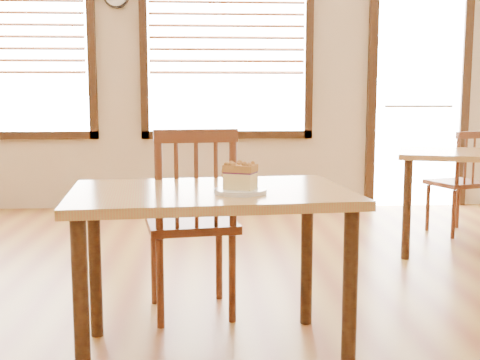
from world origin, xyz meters
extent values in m
plane|color=#C3AD8E|center=(0.00, 4.00, 1.50)|extent=(7.00, 0.00, 7.00)
cube|color=white|center=(-1.90, 3.98, 1.70)|extent=(1.60, 0.02, 1.80)
cube|color=#38230F|center=(-1.90, 3.97, 0.76)|extent=(1.76, 0.06, 0.08)
cube|color=#38230F|center=(-1.06, 3.97, 1.70)|extent=(0.08, 0.06, 1.96)
cube|color=#954622|center=(-1.90, 3.94, 2.09)|extent=(1.56, 0.05, 0.03)
cube|color=#954622|center=(-1.90, 3.94, 1.97)|extent=(1.56, 0.05, 0.03)
cube|color=#954622|center=(-1.90, 3.94, 1.86)|extent=(1.56, 0.05, 0.03)
cube|color=#954622|center=(-1.90, 3.94, 1.74)|extent=(1.56, 0.05, 0.03)
cube|color=#954622|center=(-1.90, 3.94, 1.63)|extent=(1.56, 0.05, 0.03)
cube|color=#954622|center=(-1.90, 3.94, 1.51)|extent=(1.56, 0.05, 0.03)
cube|color=#954622|center=(-1.90, 3.94, 1.39)|extent=(1.56, 0.05, 0.03)
cube|color=white|center=(0.30, 3.98, 1.70)|extent=(1.60, 0.02, 1.80)
cube|color=#38230F|center=(0.30, 3.97, 0.76)|extent=(1.76, 0.06, 0.08)
cube|color=#38230F|center=(-0.54, 3.97, 1.70)|extent=(0.08, 0.06, 1.96)
cube|color=#38230F|center=(1.14, 3.97, 1.70)|extent=(0.08, 0.06, 1.96)
cube|color=#954622|center=(0.30, 3.94, 2.09)|extent=(1.56, 0.05, 0.03)
cube|color=#954622|center=(0.30, 3.94, 1.97)|extent=(1.56, 0.05, 0.03)
cube|color=#954622|center=(0.30, 3.94, 1.86)|extent=(1.56, 0.05, 0.03)
cube|color=#954622|center=(0.30, 3.94, 1.74)|extent=(1.56, 0.05, 0.03)
cube|color=#954622|center=(0.30, 3.94, 1.63)|extent=(1.56, 0.05, 0.03)
cube|color=#954622|center=(0.30, 3.94, 1.51)|extent=(1.56, 0.05, 0.03)
cube|color=#954622|center=(0.30, 3.94, 1.39)|extent=(1.56, 0.05, 0.03)
cube|color=white|center=(2.30, 3.98, 1.10)|extent=(0.90, 0.02, 2.20)
cube|color=#38230F|center=(1.80, 3.97, 1.10)|extent=(0.09, 0.06, 2.20)
cube|color=#38230F|center=(2.79, 3.97, 1.10)|extent=(0.09, 0.06, 2.20)
cylinder|color=#B2B2B7|center=(2.30, 3.96, 1.05)|extent=(0.72, 0.03, 0.03)
cube|color=#A78740|center=(0.10, 0.30, 0.73)|extent=(1.25, 0.90, 0.04)
cylinder|color=#38230F|center=(-0.38, -0.08, 0.35)|extent=(0.06, 0.06, 0.71)
cylinder|color=#38230F|center=(0.65, 0.03, 0.35)|extent=(0.06, 0.06, 0.71)
cylinder|color=#38230F|center=(-0.45, 0.56, 0.35)|extent=(0.06, 0.06, 0.71)
cylinder|color=#38230F|center=(0.59, 0.67, 0.35)|extent=(0.06, 0.06, 0.71)
cube|color=#5C2E19|center=(0.00, 0.86, 0.48)|extent=(0.52, 0.52, 0.04)
cylinder|color=#5C2E19|center=(0.15, 1.07, 0.22)|extent=(0.04, 0.04, 0.46)
cylinder|color=#5C2E19|center=(-0.21, 1.01, 0.22)|extent=(0.04, 0.04, 0.46)
cylinder|color=#5C2E19|center=(0.21, 0.71, 0.22)|extent=(0.04, 0.04, 0.46)
cylinder|color=#5C2E19|center=(-0.15, 0.65, 0.22)|extent=(0.04, 0.04, 0.46)
cylinder|color=#5C2E19|center=(0.22, 0.69, 0.73)|extent=(0.04, 0.04, 0.49)
cylinder|color=#5C2E19|center=(-0.14, 0.63, 0.73)|extent=(0.04, 0.04, 0.49)
cube|color=#5C2E19|center=(0.04, 0.66, 0.96)|extent=(0.41, 0.11, 0.06)
cylinder|color=#5C2E19|center=(0.13, 0.67, 0.72)|extent=(0.02, 0.02, 0.43)
cylinder|color=#5C2E19|center=(0.04, 0.66, 0.72)|extent=(0.02, 0.02, 0.43)
cylinder|color=#5C2E19|center=(-0.06, 0.64, 0.72)|extent=(0.02, 0.02, 0.43)
cylinder|color=#38230F|center=(1.50, 1.85, 0.35)|extent=(0.06, 0.06, 0.71)
cylinder|color=#38230F|center=(1.71, 2.47, 0.35)|extent=(0.06, 0.06, 0.71)
cube|color=#5C2E19|center=(2.19, 2.65, 0.43)|extent=(0.50, 0.50, 0.04)
cylinder|color=#5C2E19|center=(2.29, 2.85, 0.19)|extent=(0.03, 0.03, 0.41)
cylinder|color=#5C2E19|center=(1.99, 2.75, 0.19)|extent=(0.03, 0.03, 0.41)
cylinder|color=#5C2E19|center=(2.09, 2.45, 0.19)|extent=(0.03, 0.03, 0.41)
cylinder|color=#5C2E19|center=(2.09, 2.43, 0.64)|extent=(0.03, 0.03, 0.44)
cube|color=#5C2E19|center=(2.24, 2.48, 0.84)|extent=(0.35, 0.15, 0.06)
cylinder|color=#5C2E19|center=(2.24, 2.48, 0.63)|extent=(0.02, 0.02, 0.38)
cylinder|color=#5C2E19|center=(2.16, 2.45, 0.63)|extent=(0.02, 0.02, 0.38)
cylinder|color=white|center=(0.23, 0.19, 0.76)|extent=(0.22, 0.22, 0.02)
cylinder|color=white|center=(0.23, 0.19, 0.75)|extent=(0.15, 0.15, 0.01)
cube|color=#EEC786|center=(0.23, 0.19, 0.80)|extent=(0.15, 0.13, 0.07)
cube|color=#411234|center=(0.23, 0.19, 0.84)|extent=(0.15, 0.13, 0.01)
cube|color=#BD7C3B|center=(0.23, 0.19, 0.85)|extent=(0.15, 0.13, 0.03)
sphere|color=#BD7C3B|center=(0.21, 0.16, 0.87)|extent=(0.03, 0.03, 0.03)
sphere|color=#BD7C3B|center=(0.22, 0.20, 0.87)|extent=(0.02, 0.02, 0.02)
sphere|color=#BD7C3B|center=(0.22, 0.16, 0.87)|extent=(0.02, 0.02, 0.02)
sphere|color=#BD7C3B|center=(0.24, 0.21, 0.87)|extent=(0.02, 0.02, 0.02)
sphere|color=#BD7C3B|center=(0.19, 0.20, 0.87)|extent=(0.01, 0.01, 0.01)
sphere|color=#BD7C3B|center=(0.23, 0.16, 0.87)|extent=(0.02, 0.02, 0.02)
sphere|color=#BD7C3B|center=(0.23, 0.22, 0.87)|extent=(0.02, 0.02, 0.02)
sphere|color=#BD7C3B|center=(0.22, 0.19, 0.87)|extent=(0.02, 0.02, 0.02)
sphere|color=#BD7C3B|center=(0.27, 0.16, 0.87)|extent=(0.02, 0.02, 0.02)
sphere|color=#BD7C3B|center=(0.26, 0.20, 0.87)|extent=(0.01, 0.01, 0.01)
sphere|color=#BD7C3B|center=(0.18, 0.21, 0.87)|extent=(0.02, 0.02, 0.02)
sphere|color=#BD7C3B|center=(0.21, 0.19, 0.87)|extent=(0.01, 0.01, 0.01)
sphere|color=#BD7C3B|center=(0.27, 0.20, 0.87)|extent=(0.01, 0.01, 0.01)
sphere|color=#BD7C3B|center=(0.18, 0.18, 0.87)|extent=(0.02, 0.02, 0.02)
sphere|color=#BD7C3B|center=(0.17, 0.22, 0.85)|extent=(0.01, 0.01, 0.01)
sphere|color=#BD7C3B|center=(0.15, 0.19, 0.85)|extent=(0.01, 0.01, 0.01)
sphere|color=#BD7C3B|center=(0.17, 0.23, 0.84)|extent=(0.01, 0.01, 0.01)
sphere|color=#BD7C3B|center=(0.17, 0.23, 0.85)|extent=(0.01, 0.01, 0.01)
sphere|color=#BD7C3B|center=(0.17, 0.22, 0.86)|extent=(0.02, 0.02, 0.02)
camera|label=1|loc=(0.09, -2.25, 1.14)|focal=45.00mm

